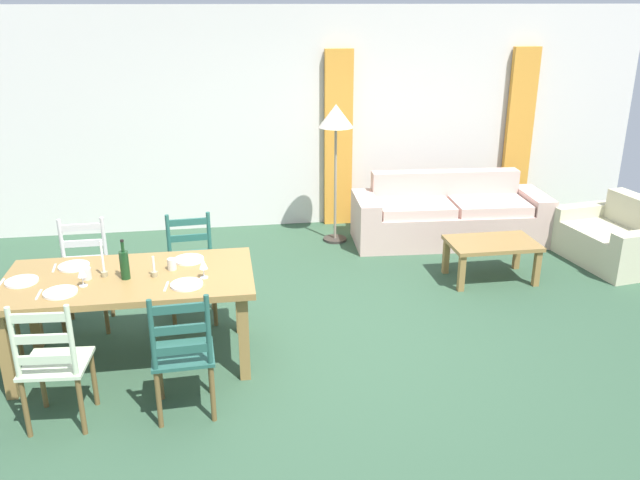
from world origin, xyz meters
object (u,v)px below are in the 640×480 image
dining_chair_far_right (191,268)px  wine_glass_near_left (82,272)px  wine_glass_near_right (203,264)px  coffee_table (492,247)px  couch (448,217)px  armchair_upholstered (617,240)px  wine_bottle (124,264)px  coffee_cup_primary (172,264)px  dining_chair_near_left (53,364)px  coffee_cup_secondary (87,274)px  standing_lamp (336,124)px  dining_chair_far_left (85,275)px  dining_chair_near_right (183,354)px  dining_table (130,286)px

dining_chair_far_right → wine_glass_near_left: (-0.75, -0.88, 0.38)m
wine_glass_near_right → coffee_table: 3.19m
couch → armchair_upholstered: bearing=-30.6°
wine_bottle → coffee_cup_primary: 0.37m
dining_chair_near_left → coffee_cup_secondary: (0.12, 0.77, 0.32)m
wine_glass_near_right → coffee_cup_secondary: 0.89m
coffee_cup_primary → standing_lamp: size_ratio=0.05×
wine_glass_near_right → coffee_table: wine_glass_near_right is taller
dining_chair_far_left → coffee_cup_secondary: size_ratio=10.67×
dining_chair_far_right → dining_chair_near_left: bearing=-119.6°
coffee_table → wine_glass_near_left: bearing=-161.5°
dining_chair_near_right → armchair_upholstered: size_ratio=0.76×
dining_chair_far_left → coffee_table: (3.95, 0.39, -0.12)m
armchair_upholstered → wine_glass_near_right: bearing=-161.3°
wine_bottle → wine_glass_near_right: bearing=-7.6°
dining_chair_near_right → wine_glass_near_right: size_ratio=5.96×
dining_chair_near_left → wine_bottle: size_ratio=3.04×
dining_chair_far_right → couch: bearing=28.2°
dining_chair_near_right → wine_bottle: (-0.44, 0.74, 0.39)m
dining_chair_far_right → wine_glass_near_left: dining_chair_far_right is taller
wine_glass_near_right → dining_chair_far_right: bearing=99.1°
dining_chair_near_left → dining_chair_near_right: 0.85m
dining_chair_near_left → couch: 4.96m
dining_chair_far_right → coffee_cup_primary: size_ratio=10.67×
coffee_cup_primary → coffee_table: coffee_cup_primary is taller
coffee_cup_secondary → armchair_upholstered: bearing=14.6°
dining_table → standing_lamp: size_ratio=1.16×
dining_chair_near_left → couch: dining_chair_near_left is taller
wine_glass_near_right → armchair_upholstered: bearing=18.7°
dining_chair_far_left → dining_chair_far_right: (0.92, -0.00, 0.00)m
wine_bottle → armchair_upholstered: (5.05, 1.43, -0.62)m
dining_table → coffee_cup_primary: bearing=13.9°
couch → dining_chair_far_right: bearing=-151.8°
dining_table → dining_chair_far_right: (0.44, 0.74, -0.19)m
dining_chair_far_left → couch: dining_chair_far_left is taller
coffee_cup_primary → armchair_upholstered: 4.92m
dining_chair_near_left → standing_lamp: bearing=52.9°
couch → wine_bottle: bearing=-145.3°
dining_chair_near_right → standing_lamp: (1.65, 3.31, 0.93)m
dining_table → coffee_cup_primary: size_ratio=21.11×
coffee_table → couch: bearing=91.7°
wine_bottle → coffee_table: bearing=18.6°
dining_chair_near_left → coffee_cup_secondary: bearing=81.2°
couch → armchair_upholstered: size_ratio=1.83×
dining_chair_far_left → coffee_cup_primary: (0.81, -0.66, 0.32)m
dining_chair_near_right → standing_lamp: size_ratio=0.59×
couch → dining_table: bearing=-145.7°
coffee_cup_secondary → wine_glass_near_right: bearing=-7.5°
dining_table → dining_chair_far_left: 0.90m
dining_chair_far_right → couch: 3.40m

